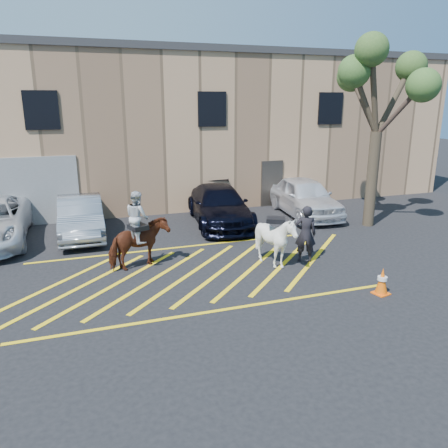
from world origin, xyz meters
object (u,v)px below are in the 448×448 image
object	(u,v)px
car_white_suv	(305,197)
mounted_bay	(139,237)
saddled_white	(275,240)
car_blue_suv	(219,206)
car_silver_sedan	(81,217)
handler	(306,234)
traffic_cone	(382,281)
tree	(381,81)

from	to	relation	value
car_white_suv	mounted_bay	distance (m)	8.93
saddled_white	car_blue_suv	bearing A→B (deg)	90.99
car_silver_sedan	car_blue_suv	size ratio (longest dim) A/B	0.85
handler	traffic_cone	xyz separation A→B (m)	(0.72, -2.85, -0.55)
car_white_suv	tree	bearing A→B (deg)	-48.80
car_white_suv	handler	world-z (taller)	handler
handler	saddled_white	xyz separation A→B (m)	(-1.08, -0.08, -0.07)
car_blue_suv	car_white_suv	world-z (taller)	car_white_suv
car_white_suv	mounted_bay	world-z (taller)	mounted_bay
saddled_white	traffic_cone	xyz separation A→B (m)	(1.81, -2.77, -0.47)
traffic_cone	car_blue_suv	bearing A→B (deg)	103.37
mounted_bay	handler	bearing A→B (deg)	-12.62
handler	tree	bearing A→B (deg)	-123.13
car_silver_sedan	handler	distance (m)	8.45
saddled_white	traffic_cone	bearing A→B (deg)	-56.88
car_silver_sedan	saddled_white	size ratio (longest dim) A/B	2.29
handler	saddled_white	bearing A→B (deg)	28.88
mounted_bay	tree	distance (m)	10.85
handler	mounted_bay	size ratio (longest dim) A/B	0.76
car_silver_sedan	tree	world-z (taller)	tree
traffic_cone	tree	world-z (taller)	tree
saddled_white	tree	distance (m)	8.00
handler	mounted_bay	bearing A→B (deg)	11.79
car_blue_suv	car_silver_sedan	bearing A→B (deg)	-173.81
tree	car_blue_suv	bearing A→B (deg)	158.62
car_blue_suv	handler	size ratio (longest dim) A/B	2.91
car_blue_suv	handler	xyz separation A→B (m)	(1.17, -5.13, 0.14)
car_blue_suv	tree	xyz separation A→B (m)	(5.72, -2.24, 4.92)
saddled_white	tree	xyz separation A→B (m)	(5.63, 2.98, 4.85)
traffic_cone	tree	distance (m)	8.72
handler	mounted_bay	world-z (taller)	mounted_bay
car_white_suv	saddled_white	xyz separation A→B (m)	(-3.95, -5.32, 0.00)
car_white_suv	tree	xyz separation A→B (m)	(1.67, -2.34, 4.85)
car_silver_sedan	car_white_suv	world-z (taller)	car_white_suv
saddled_white	tree	world-z (taller)	tree
car_silver_sedan	handler	xyz separation A→B (m)	(6.66, -5.19, 0.17)
mounted_bay	saddled_white	bearing A→B (deg)	-17.02
car_white_suv	traffic_cone	size ratio (longest dim) A/B	6.75
car_silver_sedan	traffic_cone	distance (m)	10.93
car_silver_sedan	saddled_white	bearing A→B (deg)	-43.22
car_silver_sedan	mounted_bay	distance (m)	4.37
mounted_bay	traffic_cone	xyz separation A→B (m)	(5.79, -3.99, -0.61)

